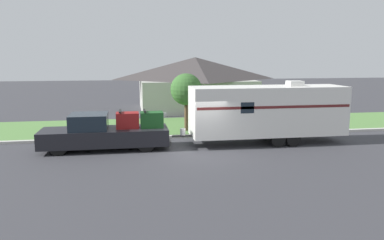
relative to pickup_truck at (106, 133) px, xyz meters
The scene contains 8 objects.
ground_plane 5.13m from the pickup_truck, 18.18° to the right, with size 120.00×120.00×0.00m, color #38383D.
curb_strip 5.33m from the pickup_truck, 24.36° to the left, with size 80.00×0.30×0.14m.
lawn_strip 7.59m from the pickup_truck, 50.50° to the left, with size 80.00×7.00×0.03m.
house_across_street 15.77m from the pickup_truck, 63.16° to the left, with size 10.51×8.41×4.66m.
pickup_truck is the anchor object (origin of this frame).
travel_trailer 8.70m from the pickup_truck, ahead, with size 9.45×2.29×3.41m.
mailbox 4.30m from the pickup_truck, 42.94° to the left, with size 0.48×0.20×1.38m.
tree_in_yard 6.54m from the pickup_truck, 40.70° to the left, with size 2.01×2.01×3.67m.
Camera 1 is at (-3.54, -17.62, 4.70)m, focal length 35.00 mm.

